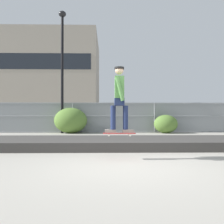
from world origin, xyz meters
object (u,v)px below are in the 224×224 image
object	(u,v)px
skater	(119,95)
shrub_center	(166,124)
street_lamp	(62,58)
parked_car_near	(66,118)
skateboard	(119,134)
shrub_left	(71,120)
parked_car_mid	(159,118)

from	to	relation	value
skater	shrub_center	distance (m)	9.15
street_lamp	parked_car_near	world-z (taller)	street_lamp
skater	street_lamp	distance (m)	9.60
skateboard	shrub_center	xyz separation A→B (m)	(3.19, 8.51, -0.10)
skateboard	parked_car_near	size ratio (longest dim) A/B	0.18
parked_car_near	street_lamp	bearing A→B (deg)	-84.92
skater	parked_car_near	size ratio (longest dim) A/B	0.37
parked_car_near	shrub_left	xyz separation A→B (m)	(0.79, -3.17, -0.08)
parked_car_near	shrub_left	bearing A→B (deg)	-76.06
shrub_center	skater	bearing A→B (deg)	-110.57
skater	street_lamp	size ratio (longest dim) A/B	0.23
skateboard	street_lamp	world-z (taller)	street_lamp
skateboard	street_lamp	distance (m)	9.93
street_lamp	parked_car_near	bearing A→B (deg)	95.08
street_lamp	shrub_left	size ratio (longest dim) A/B	3.74
parked_car_mid	shrub_center	bearing A→B (deg)	-94.88
skateboard	shrub_left	xyz separation A→B (m)	(-2.47, 8.63, 0.11)
shrub_center	street_lamp	bearing A→B (deg)	178.65
skateboard	parked_car_mid	size ratio (longest dim) A/B	0.18
parked_car_near	skater	bearing A→B (deg)	-74.58
shrub_left	parked_car_mid	bearing A→B (deg)	28.14
street_lamp	parked_car_mid	world-z (taller)	street_lamp
parked_car_near	shrub_center	bearing A→B (deg)	-27.04
skater	parked_car_mid	distance (m)	12.33
shrub_center	shrub_left	bearing A→B (deg)	178.82
skater	parked_car_near	distance (m)	12.26
skater	shrub_center	xyz separation A→B (m)	(3.19, 8.51, -1.05)
skater	parked_car_mid	size ratio (longest dim) A/B	0.38
parked_car_mid	shrub_center	world-z (taller)	parked_car_mid
street_lamp	shrub_center	distance (m)	7.33
skater	parked_car_near	world-z (taller)	skater
skater	shrub_left	size ratio (longest dim) A/B	0.85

